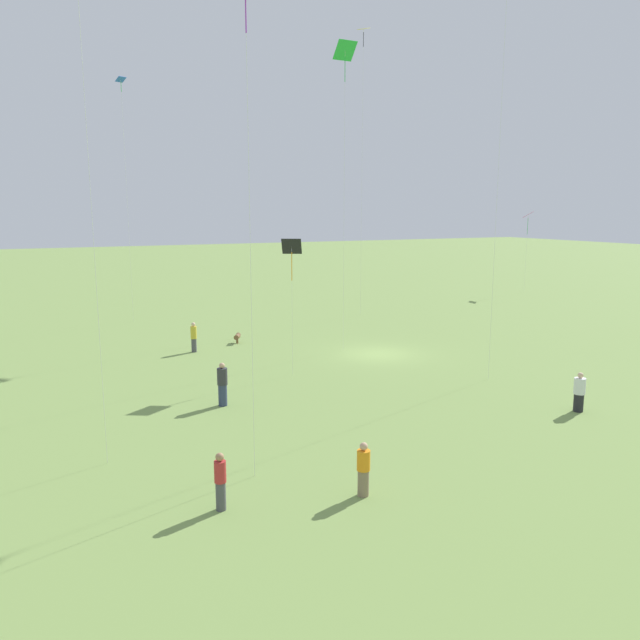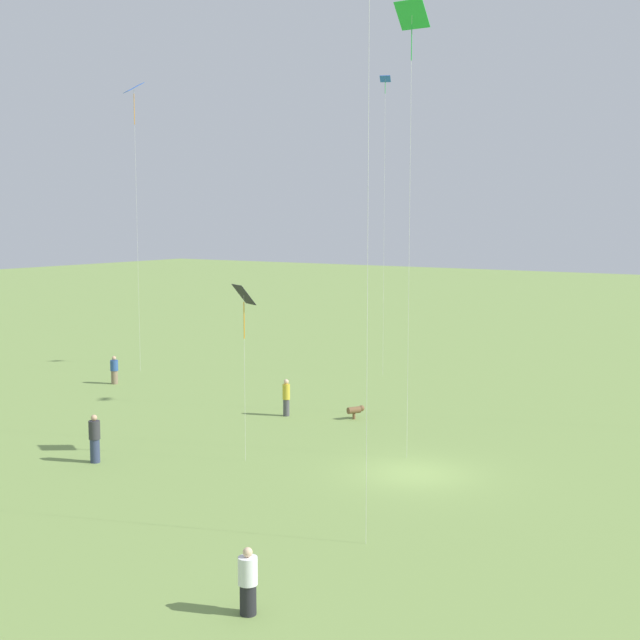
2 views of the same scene
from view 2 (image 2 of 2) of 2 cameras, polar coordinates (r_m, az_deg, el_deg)
The scene contains 10 objects.
ground_plane at distance 33.81m, azimuth 6.10°, elevation -9.75°, with size 240.00×240.00×0.00m, color #7A994C.
person_1 at distance 52.13m, azimuth -13.03°, elevation -3.16°, with size 0.58×0.58×1.60m.
person_2 at distance 35.92m, azimuth -14.23°, elevation -7.39°, with size 0.52×0.52×1.89m.
person_4 at distance 42.77m, azimuth -2.17°, elevation -4.98°, with size 0.38×0.38×1.78m.
person_5 at distance 22.33m, azimuth -4.64°, elevation -16.37°, with size 0.61×0.61×1.67m.
kite_3 at distance 53.29m, azimuth 4.18°, elevation 13.23°, with size 0.79×0.76×17.58m.
kite_6 at distance 34.27m, azimuth -4.90°, elevation 1.31°, with size 1.15×1.01×6.93m.
kite_8 at distance 35.40m, azimuth 5.89°, elevation 17.92°, with size 1.20×0.80×17.52m.
kite_9 at distance 55.77m, azimuth -11.82°, elevation 13.67°, with size 1.49×1.43×17.40m.
dog_0 at distance 42.25m, azimuth 2.31°, elevation -5.78°, with size 0.64×0.85×0.62m.
Camera 2 is at (-14.70, 28.91, 9.56)m, focal length 50.00 mm.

